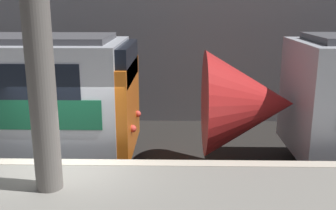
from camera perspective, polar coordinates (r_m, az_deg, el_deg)
ground_plane at (r=8.83m, az=-14.79°, el=-14.45°), size 120.00×120.00×0.00m
station_rear_barrier at (r=14.14m, az=-8.42°, el=8.42°), size 50.00×0.15×5.42m
support_pillar_near at (r=6.66m, az=-17.83°, el=2.16°), size 0.45×0.45×3.46m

